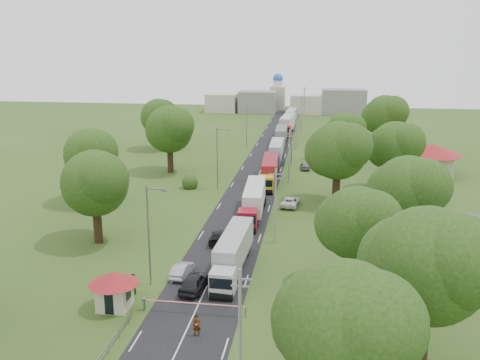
% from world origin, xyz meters
% --- Properties ---
extents(ground, '(260.00, 260.00, 0.00)m').
position_xyz_m(ground, '(0.00, 0.00, 0.00)').
color(ground, '#354F1A').
rests_on(ground, ground).
extents(road, '(8.00, 200.00, 0.04)m').
position_xyz_m(road, '(0.00, 20.00, 0.00)').
color(road, black).
rests_on(road, ground).
extents(boom_barrier, '(9.22, 0.35, 1.18)m').
position_xyz_m(boom_barrier, '(-1.36, -25.00, 0.89)').
color(boom_barrier, slate).
rests_on(boom_barrier, ground).
extents(guard_booth, '(4.40, 4.40, 3.45)m').
position_xyz_m(guard_booth, '(-7.20, -25.00, 2.16)').
color(guard_booth, beige).
rests_on(guard_booth, ground).
extents(info_sign, '(0.12, 3.10, 4.10)m').
position_xyz_m(info_sign, '(5.20, 35.00, 3.00)').
color(info_sign, slate).
rests_on(info_sign, ground).
extents(pole_0, '(1.60, 0.24, 9.00)m').
position_xyz_m(pole_0, '(5.50, -35.00, 4.68)').
color(pole_0, gray).
rests_on(pole_0, ground).
extents(pole_1, '(1.60, 0.24, 9.00)m').
position_xyz_m(pole_1, '(5.50, -7.00, 4.68)').
color(pole_1, gray).
rests_on(pole_1, ground).
extents(pole_2, '(1.60, 0.24, 9.00)m').
position_xyz_m(pole_2, '(5.50, 21.00, 4.68)').
color(pole_2, gray).
rests_on(pole_2, ground).
extents(pole_3, '(1.60, 0.24, 9.00)m').
position_xyz_m(pole_3, '(5.50, 49.00, 4.68)').
color(pole_3, gray).
rests_on(pole_3, ground).
extents(pole_4, '(1.60, 0.24, 9.00)m').
position_xyz_m(pole_4, '(5.50, 77.00, 4.68)').
color(pole_4, gray).
rests_on(pole_4, ground).
extents(pole_5, '(1.60, 0.24, 9.00)m').
position_xyz_m(pole_5, '(5.50, 105.00, 4.68)').
color(pole_5, gray).
rests_on(pole_5, ground).
extents(lamp_0, '(2.03, 0.22, 10.00)m').
position_xyz_m(lamp_0, '(-5.35, -20.00, 5.55)').
color(lamp_0, slate).
rests_on(lamp_0, ground).
extents(lamp_1, '(2.03, 0.22, 10.00)m').
position_xyz_m(lamp_1, '(-5.35, 15.00, 5.55)').
color(lamp_1, slate).
rests_on(lamp_1, ground).
extents(lamp_2, '(2.03, 0.22, 10.00)m').
position_xyz_m(lamp_2, '(-5.35, 50.00, 5.55)').
color(lamp_2, slate).
rests_on(lamp_2, ground).
extents(tree_0, '(8.80, 8.80, 11.07)m').
position_xyz_m(tree_0, '(11.99, -37.84, 7.22)').
color(tree_0, '#382616').
rests_on(tree_0, ground).
extents(tree_1, '(9.60, 9.60, 12.05)m').
position_xyz_m(tree_1, '(17.99, -29.83, 7.85)').
color(tree_1, '#382616').
rests_on(tree_1, ground).
extents(tree_2, '(8.00, 8.00, 10.10)m').
position_xyz_m(tree_2, '(13.99, -17.86, 6.60)').
color(tree_2, '#382616').
rests_on(tree_2, ground).
extents(tree_3, '(8.80, 8.80, 11.07)m').
position_xyz_m(tree_3, '(19.99, -7.84, 7.22)').
color(tree_3, '#382616').
rests_on(tree_3, ground).
extents(tree_4, '(9.60, 9.60, 12.05)m').
position_xyz_m(tree_4, '(12.99, 10.17, 7.85)').
color(tree_4, '#382616').
rests_on(tree_4, ground).
extents(tree_5, '(8.80, 8.80, 11.07)m').
position_xyz_m(tree_5, '(21.99, 18.16, 7.22)').
color(tree_5, '#382616').
rests_on(tree_5, ground).
extents(tree_6, '(8.00, 8.00, 10.10)m').
position_xyz_m(tree_6, '(14.99, 35.14, 6.60)').
color(tree_6, '#382616').
rests_on(tree_6, ground).
extents(tree_7, '(9.60, 9.60, 12.05)m').
position_xyz_m(tree_7, '(23.99, 50.17, 7.85)').
color(tree_7, '#382616').
rests_on(tree_7, ground).
extents(tree_10, '(8.80, 8.80, 11.07)m').
position_xyz_m(tree_10, '(-15.01, -9.84, 7.22)').
color(tree_10, '#382616').
rests_on(tree_10, ground).
extents(tree_11, '(8.80, 8.80, 11.07)m').
position_xyz_m(tree_11, '(-22.01, 5.16, 7.22)').
color(tree_11, '#382616').
rests_on(tree_11, ground).
extents(tree_12, '(9.60, 9.60, 12.05)m').
position_xyz_m(tree_12, '(-16.01, 25.17, 7.85)').
color(tree_12, '#382616').
rests_on(tree_12, ground).
extents(tree_13, '(8.80, 8.80, 11.07)m').
position_xyz_m(tree_13, '(-24.01, 45.16, 7.22)').
color(tree_13, '#382616').
rests_on(tree_13, ground).
extents(house_brick, '(8.60, 6.60, 5.20)m').
position_xyz_m(house_brick, '(26.00, -12.00, 2.65)').
color(house_brick, maroon).
rests_on(house_brick, ground).
extents(house_cream, '(10.08, 10.08, 5.80)m').
position_xyz_m(house_cream, '(30.00, 30.00, 3.64)').
color(house_cream, beige).
rests_on(house_cream, ground).
extents(distant_town, '(52.00, 8.00, 8.00)m').
position_xyz_m(distant_town, '(0.68, 110.00, 3.49)').
color(distant_town, gray).
rests_on(distant_town, ground).
extents(church, '(5.00, 5.00, 12.30)m').
position_xyz_m(church, '(-4.00, 118.00, 5.39)').
color(church, beige).
rests_on(church, ground).
extents(truck_0, '(2.68, 13.57, 3.75)m').
position_xyz_m(truck_0, '(1.89, -15.57, 1.99)').
color(truck_0, silver).
rests_on(truck_0, ground).
extents(truck_1, '(3.06, 14.33, 3.96)m').
position_xyz_m(truck_1, '(1.83, 2.43, 2.10)').
color(truck_1, maroon).
rests_on(truck_1, ground).
extents(truck_2, '(3.04, 14.38, 3.97)m').
position_xyz_m(truck_2, '(2.39, 19.99, 2.11)').
color(truck_2, yellow).
rests_on(truck_2, ground).
extents(truck_3, '(2.61, 13.63, 3.77)m').
position_xyz_m(truck_3, '(2.14, 36.31, 2.00)').
color(truck_3, '#19389A').
rests_on(truck_3, ground).
extents(truck_4, '(2.68, 13.97, 3.87)m').
position_xyz_m(truck_4, '(1.82, 54.00, 2.05)').
color(truck_4, silver).
rests_on(truck_4, ground).
extents(truck_5, '(3.42, 15.63, 4.32)m').
position_xyz_m(truck_5, '(2.24, 70.44, 2.29)').
color(truck_5, '#B0251B').
rests_on(truck_5, ground).
extents(truck_6, '(2.91, 13.81, 3.82)m').
position_xyz_m(truck_6, '(2.31, 87.24, 2.02)').
color(truck_6, '#26673B').
rests_on(truck_6, ground).
extents(car_lane_front, '(2.44, 4.99, 1.64)m').
position_xyz_m(car_lane_front, '(-1.00, -20.56, 0.82)').
color(car_lane_front, black).
rests_on(car_lane_front, ground).
extents(car_lane_mid, '(1.77, 4.12, 1.32)m').
position_xyz_m(car_lane_mid, '(-2.96, -17.65, 0.66)').
color(car_lane_mid, '#A3A5AB').
rests_on(car_lane_mid, ground).
extents(car_lane_rear, '(1.91, 4.68, 1.36)m').
position_xyz_m(car_lane_rear, '(-1.00, -7.90, 0.68)').
color(car_lane_rear, black).
rests_on(car_lane_rear, ground).
extents(car_verge_near, '(2.88, 5.20, 1.38)m').
position_xyz_m(car_verge_near, '(6.55, 7.59, 0.69)').
color(car_verge_near, white).
rests_on(car_verge_near, ground).
extents(car_verge_far, '(1.94, 4.11, 1.36)m').
position_xyz_m(car_verge_far, '(8.00, 30.79, 0.68)').
color(car_verge_far, slate).
rests_on(car_verge_far, ground).
extents(pedestrian_near, '(0.70, 0.50, 1.78)m').
position_xyz_m(pedestrian_near, '(1.04, -28.50, 0.89)').
color(pedestrian_near, gray).
rests_on(pedestrian_near, ground).
extents(pedestrian_booth, '(1.20, 1.19, 1.96)m').
position_xyz_m(pedestrian_booth, '(-6.50, -22.14, 0.98)').
color(pedestrian_booth, gray).
rests_on(pedestrian_booth, ground).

